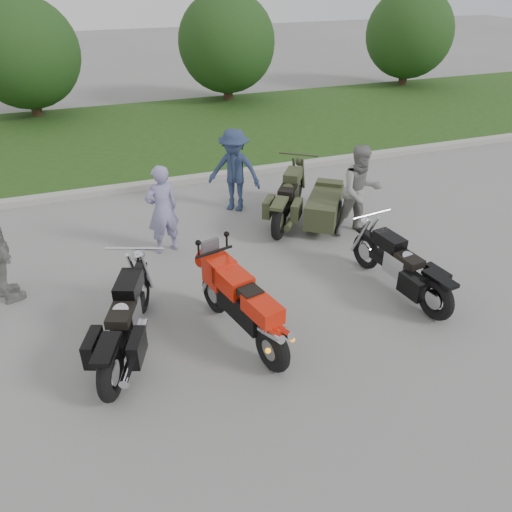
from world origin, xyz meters
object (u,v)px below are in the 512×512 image
object	(u,v)px
cruiser_right	(403,269)
person_grey	(360,191)
person_stripe	(162,210)
sportbike_red	(243,304)
cruiser_sidecar	(309,204)
person_denim	(234,171)
cruiser_left	(125,325)

from	to	relation	value
cruiser_right	person_grey	xyz separation A→B (m)	(0.39, 2.14, 0.46)
person_stripe	cruiser_right	bearing A→B (deg)	127.57
sportbike_red	cruiser_sidecar	xyz separation A→B (m)	(2.49, 3.07, -0.16)
sportbike_red	person_stripe	world-z (taller)	person_stripe
cruiser_right	cruiser_sidecar	world-z (taller)	cruiser_sidecar
sportbike_red	person_grey	world-z (taller)	person_grey
sportbike_red	person_denim	size ratio (longest dim) A/B	1.21
cruiser_left	cruiser_right	xyz separation A→B (m)	(4.47, -0.05, -0.03)
cruiser_right	cruiser_left	bearing A→B (deg)	171.50
sportbike_red	person_denim	xyz separation A→B (m)	(1.27, 4.30, 0.29)
cruiser_right	cruiser_sidecar	distance (m)	2.88
person_stripe	person_denim	world-z (taller)	person_denim
cruiser_left	cruiser_right	distance (m)	4.47
cruiser_left	cruiser_sidecar	world-z (taller)	cruiser_sidecar
person_grey	cruiser_right	bearing A→B (deg)	-96.81
cruiser_left	person_stripe	bearing A→B (deg)	89.39
cruiser_left	person_denim	xyz separation A→B (m)	(2.89, 4.04, 0.41)
person_denim	person_stripe	bearing A→B (deg)	-107.36
cruiser_sidecar	person_grey	xyz separation A→B (m)	(0.74, -0.72, 0.46)
person_stripe	cruiser_sidecar	bearing A→B (deg)	168.28
cruiser_right	person_denim	world-z (taller)	person_denim
person_stripe	person_grey	distance (m)	3.85
sportbike_red	person_stripe	distance (m)	3.04
sportbike_red	cruiser_left	size ratio (longest dim) A/B	0.91
sportbike_red	person_grey	xyz separation A→B (m)	(3.24, 2.35, 0.30)
person_stripe	cruiser_left	bearing A→B (deg)	55.25
cruiser_right	person_grey	bearing A→B (deg)	71.87
sportbike_red	cruiser_sidecar	distance (m)	3.96
cruiser_sidecar	person_grey	size ratio (longest dim) A/B	1.28
cruiser_right	person_grey	distance (m)	2.22
cruiser_left	cruiser_right	bearing A→B (deg)	20.17
cruiser_right	cruiser_sidecar	bearing A→B (deg)	89.24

